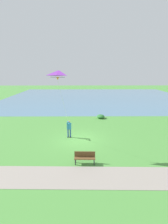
# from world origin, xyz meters

# --- Properties ---
(ground_plane) EXTENTS (120.00, 120.00, 0.00)m
(ground_plane) POSITION_xyz_m (0.00, 0.00, 0.00)
(ground_plane) COLOR #4C8E3D
(lake_water) EXTENTS (36.00, 44.00, 0.01)m
(lake_water) POSITION_xyz_m (-26.61, 4.00, 0.00)
(lake_water) COLOR teal
(lake_water) RESTS_ON ground
(walkway_path) EXTENTS (3.08, 32.04, 0.02)m
(walkway_path) POSITION_xyz_m (6.13, 2.00, 0.01)
(walkway_path) COLOR gray
(walkway_path) RESTS_ON ground
(person_kite_flyer) EXTENTS (0.62, 0.52, 1.83)m
(person_kite_flyer) POSITION_xyz_m (-0.55, -0.96, 1.05)
(person_kite_flyer) COLOR #232328
(person_kite_flyer) RESTS_ON ground
(flying_kite) EXTENTS (2.98, 1.29, 4.72)m
(flying_kite) POSITION_xyz_m (2.40, -1.42, 6.16)
(flying_kite) COLOR purple
(park_bench_near_walkway) EXTENTS (0.47, 1.51, 0.88)m
(park_bench_near_walkway) POSITION_xyz_m (4.42, 0.54, 0.51)
(park_bench_near_walkway) COLOR brown
(park_bench_near_walkway) RESTS_ON ground
(lakeside_shrub) EXTENTS (1.26, 1.07, 0.51)m
(lakeside_shrub) POSITION_xyz_m (-7.60, 2.91, 0.25)
(lakeside_shrub) COLOR #2D7033
(lakeside_shrub) RESTS_ON ground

